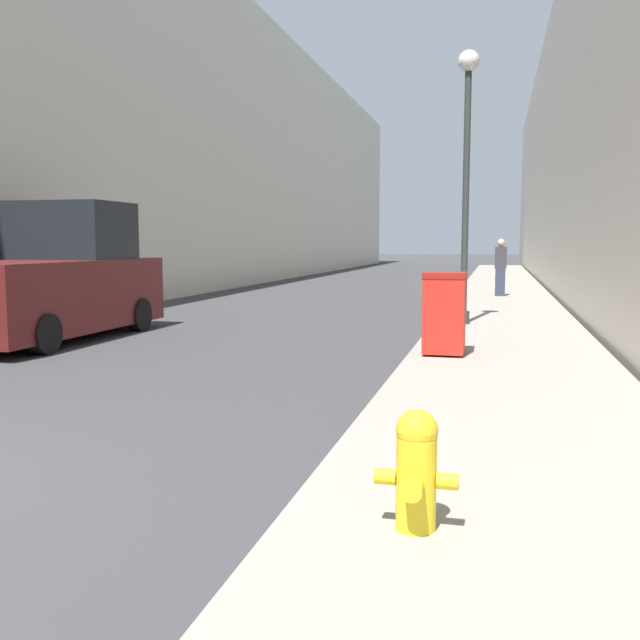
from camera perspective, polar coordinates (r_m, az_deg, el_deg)
sidewalk_right at (r=21.10m, az=14.46°, el=1.54°), size 2.82×60.00×0.14m
building_left_glass at (r=33.17m, az=-14.55°, el=12.75°), size 12.00×60.00×11.19m
fire_hydrant at (r=4.04m, az=7.71°, el=-11.58°), size 0.46×0.35×0.68m
trash_bin at (r=10.22m, az=9.92°, el=0.59°), size 0.59×0.65×1.17m
lamppost at (r=14.23m, az=11.66°, el=12.92°), size 0.40×0.40×5.18m
pickup_truck at (r=13.66m, az=-20.82°, el=2.82°), size 2.28×4.85×2.47m
pedestrian_on_sidewalk at (r=21.74m, az=14.24°, el=4.10°), size 0.34×0.22×1.68m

